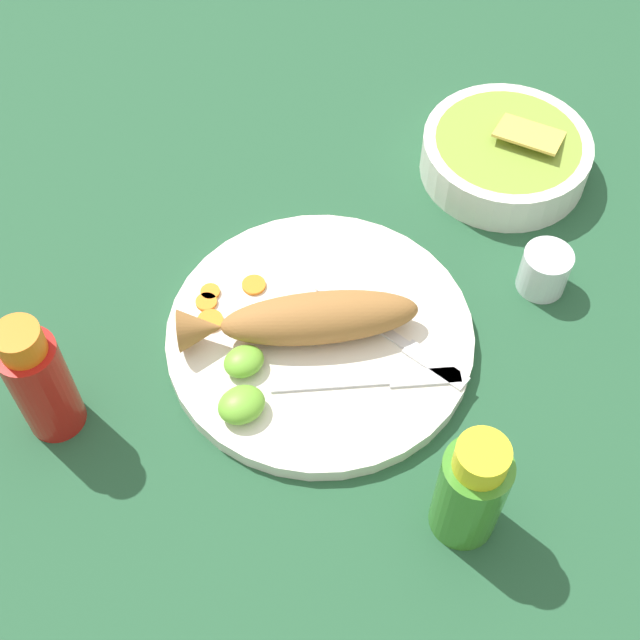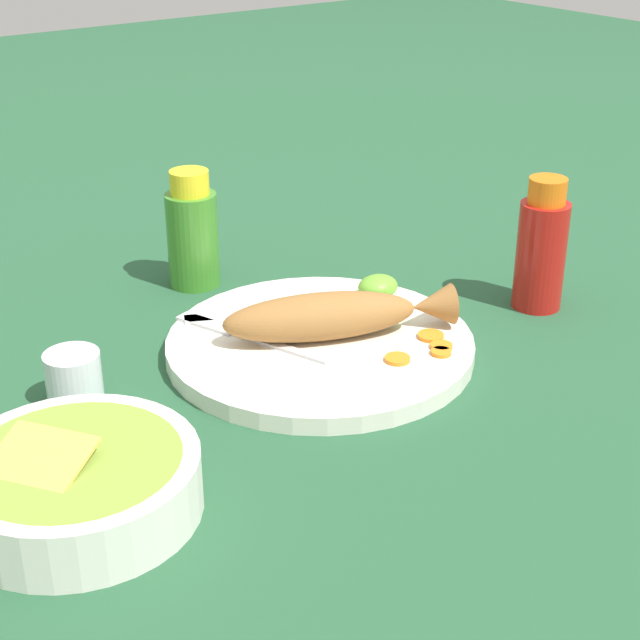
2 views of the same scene
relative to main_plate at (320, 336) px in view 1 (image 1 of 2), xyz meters
The scene contains 15 objects.
ground_plane 0.01m from the main_plate, ahead, with size 4.00×4.00×0.00m, color #235133.
main_plate is the anchor object (origin of this frame).
fried_fish 0.04m from the main_plate, 156.54° to the left, with size 0.24×0.14×0.05m.
fork_near 0.08m from the main_plate, 39.10° to the right, with size 0.08×0.18×0.00m.
fork_far 0.08m from the main_plate, 75.50° to the right, with size 0.17×0.09×0.00m.
carrot_slice_near 0.09m from the main_plate, 110.60° to the left, with size 0.02×0.02×0.00m, color orange.
carrot_slice_mid 0.12m from the main_plate, 133.40° to the left, with size 0.02×0.02×0.00m, color orange.
carrot_slice_far 0.12m from the main_plate, 127.23° to the left, with size 0.02×0.02×0.00m, color orange.
carrot_slice_extra 0.11m from the main_plate, 144.00° to the left, with size 0.03×0.03×0.00m, color orange.
lime_wedge_main 0.09m from the main_plate, behind, with size 0.04×0.03×0.02m, color #6BB233.
lime_wedge_side 0.12m from the main_plate, 158.83° to the right, with size 0.05×0.04×0.03m, color #6BB233.
hot_sauce_bottle_red 0.27m from the main_plate, 169.36° to the left, with size 0.05×0.05×0.15m.
hot_sauce_bottle_green 0.24m from the main_plate, 86.44° to the right, with size 0.06×0.06×0.14m.
salt_cup 0.25m from the main_plate, 12.97° to the right, with size 0.05×0.05×0.05m.
guacamole_bowl 0.32m from the main_plate, 18.29° to the left, with size 0.19×0.19×0.06m.
Camera 1 is at (-0.25, -0.43, 0.76)m, focal length 50.00 mm.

